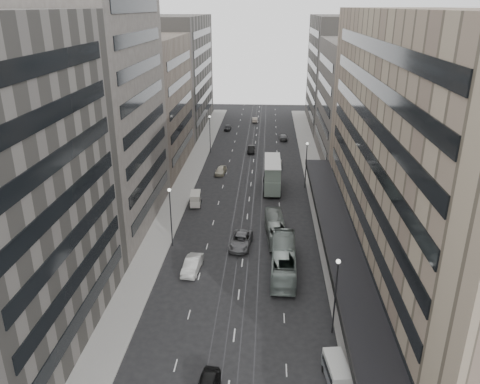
% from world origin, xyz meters
% --- Properties ---
extents(ground, '(220.00, 220.00, 0.00)m').
position_xyz_m(ground, '(0.00, 0.00, 0.00)').
color(ground, black).
rests_on(ground, ground).
extents(sidewalk_right, '(4.00, 125.00, 0.15)m').
position_xyz_m(sidewalk_right, '(12.00, 37.50, 0.07)').
color(sidewalk_right, gray).
rests_on(sidewalk_right, ground).
extents(sidewalk_left, '(4.00, 125.00, 0.15)m').
position_xyz_m(sidewalk_left, '(-12.00, 37.50, 0.07)').
color(sidewalk_left, gray).
rests_on(sidewalk_left, ground).
extents(department_store, '(19.20, 60.00, 30.00)m').
position_xyz_m(department_store, '(21.45, 8.00, 14.95)').
color(department_store, gray).
rests_on(department_store, ground).
extents(building_right_mid, '(15.00, 28.00, 24.00)m').
position_xyz_m(building_right_mid, '(21.50, 52.00, 12.00)').
color(building_right_mid, '#4B4741').
rests_on(building_right_mid, ground).
extents(building_right_far, '(15.00, 32.00, 28.00)m').
position_xyz_m(building_right_far, '(21.50, 82.00, 14.00)').
color(building_right_far, '#5F5B55').
rests_on(building_right_far, ground).
extents(building_left_b, '(15.00, 26.00, 34.00)m').
position_xyz_m(building_left_b, '(-21.50, 19.00, 17.00)').
color(building_left_b, '#4B4741').
rests_on(building_left_b, ground).
extents(building_left_c, '(15.00, 28.00, 25.00)m').
position_xyz_m(building_left_c, '(-21.50, 46.00, 12.50)').
color(building_left_c, '#6D6155').
rests_on(building_left_c, ground).
extents(building_left_d, '(15.00, 38.00, 28.00)m').
position_xyz_m(building_left_d, '(-21.50, 79.00, 14.00)').
color(building_left_d, '#5F5B55').
rests_on(building_left_d, ground).
extents(lamp_right_near, '(0.44, 0.44, 8.32)m').
position_xyz_m(lamp_right_near, '(9.70, -5.00, 5.20)').
color(lamp_right_near, '#262628').
rests_on(lamp_right_near, ground).
extents(lamp_right_far, '(0.44, 0.44, 8.32)m').
position_xyz_m(lamp_right_far, '(9.70, 35.00, 5.20)').
color(lamp_right_far, '#262628').
rests_on(lamp_right_far, ground).
extents(lamp_left_near, '(0.44, 0.44, 8.32)m').
position_xyz_m(lamp_left_near, '(-9.70, 12.00, 5.20)').
color(lamp_left_near, '#262628').
rests_on(lamp_left_near, ground).
extents(lamp_left_far, '(0.44, 0.44, 8.32)m').
position_xyz_m(lamp_left_far, '(-9.70, 55.00, 5.20)').
color(lamp_left_far, '#262628').
rests_on(lamp_left_far, ground).
extents(bus_near, '(3.12, 12.07, 3.34)m').
position_xyz_m(bus_near, '(5.11, 6.20, 1.67)').
color(bus_near, gray).
rests_on(bus_near, ground).
extents(bus_far, '(3.08, 10.15, 2.79)m').
position_xyz_m(bus_far, '(4.23, 15.31, 1.39)').
color(bus_far, gray).
rests_on(bus_far, ground).
extents(double_decker, '(3.10, 9.83, 5.36)m').
position_xyz_m(double_decker, '(3.81, 33.65, 2.89)').
color(double_decker, slate).
rests_on(double_decker, ground).
extents(vw_microbus, '(2.24, 4.17, 2.15)m').
position_xyz_m(vw_microbus, '(9.20, -11.66, 1.20)').
color(vw_microbus, slate).
rests_on(vw_microbus, ground).
extents(panel_van, '(2.00, 3.65, 2.22)m').
position_xyz_m(panel_van, '(-8.60, 25.73, 1.22)').
color(panel_van, silver).
rests_on(panel_van, ground).
extents(sedan_1, '(2.23, 5.19, 1.66)m').
position_xyz_m(sedan_1, '(-5.99, 5.68, 0.83)').
color(sedan_1, beige).
rests_on(sedan_1, ground).
extents(sedan_2, '(3.31, 6.17, 1.65)m').
position_xyz_m(sedan_2, '(-0.47, 12.34, 0.82)').
color(sedan_2, slate).
rests_on(sedan_2, ground).
extents(sedan_4, '(2.26, 4.54, 1.49)m').
position_xyz_m(sedan_4, '(-6.02, 41.17, 0.74)').
color(sedan_4, beige).
rests_on(sedan_4, ground).
extents(sedan_5, '(1.54, 4.33, 1.42)m').
position_xyz_m(sedan_5, '(-0.70, 55.93, 0.71)').
color(sedan_5, black).
rests_on(sedan_5, ground).
extents(sedan_6, '(2.97, 5.98, 1.63)m').
position_xyz_m(sedan_6, '(4.39, 45.92, 0.81)').
color(sedan_6, silver).
rests_on(sedan_6, ground).
extents(sedan_7, '(2.21, 4.80, 1.36)m').
position_xyz_m(sedan_7, '(6.59, 66.70, 0.68)').
color(sedan_7, '#5A595C').
rests_on(sedan_7, ground).
extents(sedan_8, '(1.78, 4.04, 1.35)m').
position_xyz_m(sedan_8, '(-7.60, 75.40, 0.68)').
color(sedan_8, black).
rests_on(sedan_8, ground).
extents(sedan_9, '(1.55, 4.13, 1.35)m').
position_xyz_m(sedan_9, '(-0.82, 85.07, 0.67)').
color(sedan_9, '#B7A898').
rests_on(sedan_9, ground).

